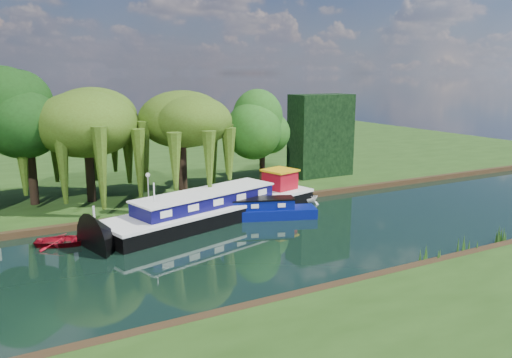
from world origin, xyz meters
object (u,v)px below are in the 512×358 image
white_cruiser (309,203)px  red_dinghy (65,245)px  dutch_barge (218,207)px  narrowboat (240,211)px

white_cruiser → red_dinghy: bearing=80.7°
dutch_barge → white_cruiser: size_ratio=8.47×
dutch_barge → white_cruiser: (8.44, 0.66, -0.91)m
red_dinghy → white_cruiser: size_ratio=1.65×
narrowboat → red_dinghy: narrowboat is taller
narrowboat → red_dinghy: 12.15m
narrowboat → white_cruiser: 7.19m
narrowboat → red_dinghy: bearing=-160.7°
narrowboat → red_dinghy: size_ratio=3.22×
narrowboat → white_cruiser: narrowboat is taller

